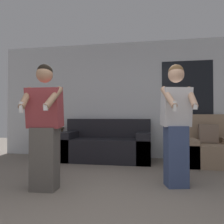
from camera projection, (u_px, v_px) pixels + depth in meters
The scene contains 6 objects.
wall_back at pixel (133, 99), 5.12m from camera, with size 6.45×0.07×2.70m.
couch at pixel (106, 146), 4.73m from camera, with size 1.91×0.85×0.89m.
armchair at pixel (208, 148), 4.34m from camera, with size 0.89×0.92×1.00m.
side_table at pixel (49, 132), 5.16m from camera, with size 0.56×0.44×0.84m.
person_left at pixel (45, 126), 2.82m from camera, with size 0.50×0.49×1.63m.
person_right at pixel (176, 123), 2.96m from camera, with size 0.46×0.54×1.66m.
Camera 1 is at (0.40, -1.82, 0.95)m, focal length 35.00 mm.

